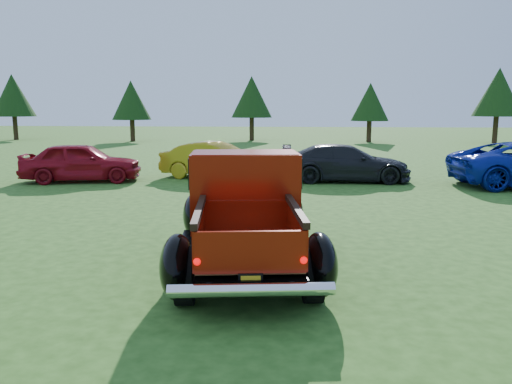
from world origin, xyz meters
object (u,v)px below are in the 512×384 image
object	(u,v)px
tree_far_west	(13,95)
show_car_yellow	(216,160)
tree_west	(131,100)
tree_east	(498,92)
pickup_truck	(245,209)
tree_mid_left	(252,97)
show_car_red	(82,162)
show_car_grey	(346,163)
tree_mid_right	(370,102)

from	to	relation	value
tree_far_west	show_car_yellow	size ratio (longest dim) A/B	1.29
tree_far_west	tree_west	xyz separation A→B (m)	(10.00, -1.00, -0.41)
tree_east	pickup_truck	size ratio (longest dim) A/B	1.05
tree_mid_left	show_car_red	xyz separation A→B (m)	(-3.78, -22.73, -2.69)
tree_far_west	tree_mid_left	world-z (taller)	tree_far_west
tree_east	show_car_red	world-z (taller)	tree_east
tree_west	show_car_yellow	size ratio (longest dim) A/B	1.14
tree_far_west	show_car_grey	world-z (taller)	tree_far_west
tree_west	show_car_grey	bearing A→B (deg)	-53.97
show_car_red	show_car_grey	size ratio (longest dim) A/B	0.91
show_car_red	show_car_grey	distance (m)	9.25
tree_far_west	show_car_yellow	distance (m)	28.61
tree_mid_right	tree_west	bearing A→B (deg)	-176.82
tree_east	tree_west	bearing A→B (deg)	-178.94
tree_mid_right	tree_east	size ratio (longest dim) A/B	0.81
tree_mid_left	show_car_red	world-z (taller)	tree_mid_left
tree_mid_left	show_car_grey	world-z (taller)	tree_mid_left
tree_west	tree_east	distance (m)	27.01
show_car_red	show_car_grey	bearing A→B (deg)	-96.44
tree_far_west	tree_mid_right	size ratio (longest dim) A/B	1.18
tree_far_west	tree_mid_left	xyz separation A→B (m)	(19.00, 1.00, -0.14)
tree_west	pickup_truck	xyz separation A→B (m)	(11.92, -29.25, -2.24)
tree_far_west	tree_west	size ratio (longest dim) A/B	1.13
tree_mid_left	show_car_yellow	xyz separation A→B (m)	(0.78, -21.47, -2.72)
tree_mid_left	tree_mid_right	world-z (taller)	tree_mid_left
tree_west	tree_mid_right	xyz separation A→B (m)	(18.00, 1.00, -0.14)
tree_mid_right	tree_east	bearing A→B (deg)	-3.18
tree_far_west	show_car_red	size ratio (longest dim) A/B	1.29
tree_far_west	tree_east	distance (m)	37.00
tree_far_west	pickup_truck	size ratio (longest dim) A/B	1.01
tree_mid_right	show_car_red	bearing A→B (deg)	-120.45
tree_mid_right	pickup_truck	distance (m)	30.93
tree_east	show_car_yellow	bearing A→B (deg)	-130.77
tree_west	pickup_truck	bearing A→B (deg)	-67.84
tree_west	show_car_red	size ratio (longest dim) A/B	1.14
tree_far_west	tree_east	xyz separation A→B (m)	(37.00, -0.50, 0.14)
tree_mid_left	tree_mid_right	distance (m)	9.06
tree_far_west	tree_mid_right	distance (m)	28.01
tree_mid_left	show_car_grey	xyz separation A→B (m)	(5.44, -21.85, -2.74)
tree_mid_left	tree_east	distance (m)	18.06
tree_west	show_car_yellow	world-z (taller)	tree_west
tree_mid_left	show_car_grey	bearing A→B (deg)	-76.03
pickup_truck	tree_west	bearing A→B (deg)	104.36
tree_west	tree_east	xyz separation A→B (m)	(27.00, 0.50, 0.55)
tree_east	show_car_red	size ratio (longest dim) A/B	1.34
tree_far_west	show_car_grey	bearing A→B (deg)	-40.47
pickup_truck	show_car_yellow	size ratio (longest dim) A/B	1.28
tree_mid_right	show_car_grey	bearing A→B (deg)	-99.70
tree_far_west	show_car_red	xyz separation A→B (m)	(15.22, -21.73, -2.83)
pickup_truck	show_car_grey	xyz separation A→B (m)	(2.52, 9.41, -0.23)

